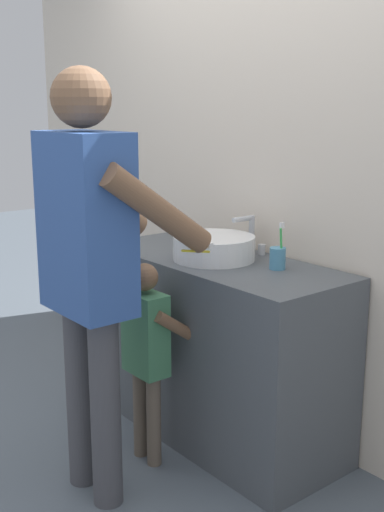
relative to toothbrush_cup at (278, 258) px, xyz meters
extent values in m
plane|color=slate|center=(-0.31, -0.38, -0.93)|extent=(14.00, 14.00, 0.00)
cube|color=beige|center=(-0.31, 0.24, 0.42)|extent=(4.40, 0.08, 2.70)
cube|color=#4C5156|center=(-0.31, -0.08, -0.49)|extent=(1.31, 0.54, 0.88)
cylinder|color=white|center=(-0.31, -0.10, 0.00)|extent=(0.38, 0.38, 0.11)
cylinder|color=silver|center=(-0.31, -0.10, 0.01)|extent=(0.31, 0.31, 0.09)
cylinder|color=#B7BABF|center=(-0.31, 0.14, 0.04)|extent=(0.03, 0.03, 0.18)
cylinder|color=#B7BABF|center=(-0.31, 0.08, 0.12)|extent=(0.02, 0.12, 0.02)
cylinder|color=#B7BABF|center=(-0.38, 0.14, -0.03)|extent=(0.04, 0.04, 0.05)
cylinder|color=#B7BABF|center=(-0.24, 0.14, -0.03)|extent=(0.04, 0.04, 0.05)
cylinder|color=#4C8EB2|center=(0.00, 0.00, 0.00)|extent=(0.07, 0.07, 0.09)
cylinder|color=green|center=(0.01, 0.00, 0.05)|extent=(0.02, 0.03, 0.17)
cube|color=white|center=(0.01, 0.00, 0.14)|extent=(0.01, 0.02, 0.02)
cylinder|color=#6B5B4C|center=(-0.36, -0.49, -0.72)|extent=(0.06, 0.06, 0.42)
cylinder|color=#6B5B4C|center=(-0.26, -0.49, -0.72)|extent=(0.06, 0.06, 0.42)
cube|color=#427F56|center=(-0.31, -0.49, -0.32)|extent=(0.21, 0.12, 0.37)
sphere|color=brown|center=(-0.31, -0.49, -0.07)|extent=(0.12, 0.12, 0.12)
cylinder|color=brown|center=(-0.42, -0.39, -0.29)|extent=(0.05, 0.25, 0.20)
cylinder|color=brown|center=(-0.19, -0.39, -0.29)|extent=(0.05, 0.25, 0.20)
cylinder|color=#47474C|center=(-0.34, -0.80, -0.53)|extent=(0.12, 0.12, 0.79)
cylinder|color=#47474C|center=(-0.14, -0.80, -0.53)|extent=(0.12, 0.12, 0.79)
cube|color=#33569E|center=(-0.24, -0.80, 0.21)|extent=(0.40, 0.22, 0.69)
sphere|color=brown|center=(-0.24, -0.80, 0.67)|extent=(0.22, 0.22, 0.22)
cylinder|color=brown|center=(-0.46, -0.62, 0.27)|extent=(0.10, 0.48, 0.37)
cylinder|color=brown|center=(-0.03, -0.62, 0.27)|extent=(0.10, 0.48, 0.37)
cylinder|color=yellow|center=(-0.03, -0.44, 0.09)|extent=(0.01, 0.14, 0.03)
cube|color=white|center=(-0.03, -0.36, 0.10)|extent=(0.01, 0.02, 0.02)
camera|label=1|loc=(1.88, -2.00, 0.65)|focal=45.37mm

